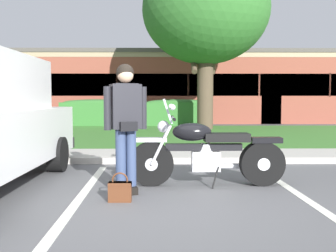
{
  "coord_description": "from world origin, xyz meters",
  "views": [
    {
      "loc": [
        -0.17,
        -4.63,
        1.25
      ],
      "look_at": [
        -0.11,
        1.06,
        0.85
      ],
      "focal_mm": 41.22,
      "sensor_mm": 36.0,
      "label": 1
    }
  ],
  "objects": [
    {
      "name": "hedge_center_left",
      "position": [
        0.43,
        12.82,
        0.65
      ],
      "size": [
        2.98,
        0.9,
        1.24
      ],
      "color": "#336B2D",
      "rests_on": "ground"
    },
    {
      "name": "stall_stripe_0",
      "position": [
        -1.23,
        0.2,
        0.0
      ],
      "size": [
        0.23,
        4.4,
        0.01
      ],
      "primitive_type": "cube",
      "rotation": [
        0.0,
        0.0,
        0.03
      ],
      "color": "silver",
      "rests_on": "ground"
    },
    {
      "name": "motorcycle",
      "position": [
        0.53,
        0.86,
        0.49
      ],
      "size": [
        2.24,
        0.82,
        1.26
      ],
      "color": "black",
      "rests_on": "ground"
    },
    {
      "name": "rider_person",
      "position": [
        -0.67,
        0.4,
        0.99
      ],
      "size": [
        0.54,
        0.38,
        1.7
      ],
      "color": "black",
      "rests_on": "ground"
    },
    {
      "name": "grass_lawn",
      "position": [
        0.0,
        8.5,
        0.03
      ],
      "size": [
        60.0,
        8.2,
        0.06
      ],
      "primitive_type": "cube",
      "color": "#3D752D",
      "rests_on": "ground"
    },
    {
      "name": "concrete_walk",
      "position": [
        0.0,
        3.65,
        0.04
      ],
      "size": [
        60.0,
        1.5,
        0.08
      ],
      "primitive_type": "cube",
      "color": "#B7B2A8",
      "rests_on": "ground"
    },
    {
      "name": "brick_building",
      "position": [
        1.02,
        19.06,
        1.88
      ],
      "size": [
        20.96,
        9.19,
        3.76
      ],
      "color": "brown",
      "rests_on": "ground"
    },
    {
      "name": "shade_tree",
      "position": [
        1.46,
        10.76,
        4.71
      ],
      "size": [
        4.99,
        4.99,
        6.87
      ],
      "color": "#4C3D2D",
      "rests_on": "ground"
    },
    {
      "name": "curb_strip",
      "position": [
        0.0,
        2.8,
        0.06
      ],
      "size": [
        60.0,
        0.2,
        0.12
      ],
      "primitive_type": "cube",
      "color": "#B7B2A8",
      "rests_on": "ground"
    },
    {
      "name": "stall_stripe_1",
      "position": [
        1.6,
        0.2,
        0.0
      ],
      "size": [
        0.23,
        4.4,
        0.01
      ],
      "primitive_type": "cube",
      "rotation": [
        0.0,
        0.0,
        0.03
      ],
      "color": "silver",
      "rests_on": "ground"
    },
    {
      "name": "ground_plane",
      "position": [
        0.0,
        0.0,
        0.0
      ],
      "size": [
        140.0,
        140.0,
        0.0
      ],
      "primitive_type": "plane",
      "color": "#565659"
    },
    {
      "name": "hedge_left",
      "position": [
        -3.17,
        12.82,
        0.65
      ],
      "size": [
        3.3,
        0.9,
        1.24
      ],
      "color": "#336B2D",
      "rests_on": "ground"
    },
    {
      "name": "handbag",
      "position": [
        -0.71,
        0.0,
        0.14
      ],
      "size": [
        0.28,
        0.13,
        0.36
      ],
      "color": "#562D19",
      "rests_on": "ground"
    }
  ]
}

